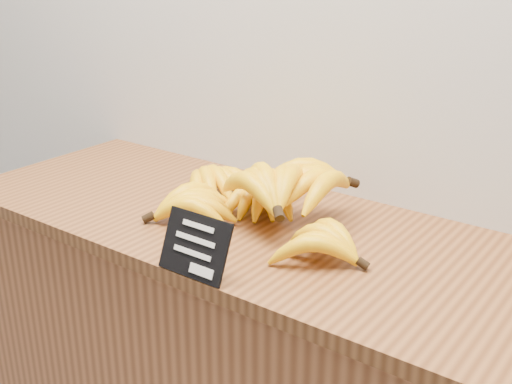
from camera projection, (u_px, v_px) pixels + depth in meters
name	position (u px, v px, depth m)	size (l,w,h in m)	color
counter_top	(270.00, 232.00, 1.33)	(1.48, 0.54, 0.03)	brown
chalkboard_sign	(195.00, 246.00, 1.12)	(0.14, 0.01, 0.11)	black
banana_pile	(261.00, 196.00, 1.33)	(0.54, 0.37, 0.13)	yellow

